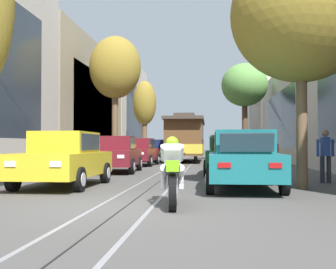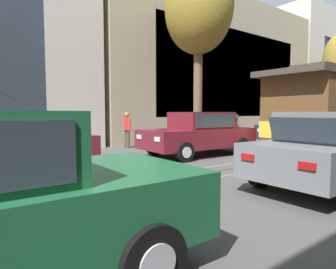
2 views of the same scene
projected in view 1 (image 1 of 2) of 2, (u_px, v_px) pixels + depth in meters
name	position (u px, v px, depth m)	size (l,w,h in m)	color
ground_plane	(185.00, 163.00, 29.16)	(160.00, 160.00, 0.00)	#4C4947
trolley_track_rails	(187.00, 161.00, 32.38)	(1.14, 60.35, 0.01)	gray
building_facade_left	(71.00, 97.00, 34.50)	(5.38, 52.05, 10.74)	beige
building_facade_right	(304.00, 102.00, 33.93)	(4.80, 52.05, 10.86)	beige
parked_car_yellow_near_left	(64.00, 159.00, 12.59)	(2.04, 4.38, 1.58)	gold
parked_car_maroon_second_left	(116.00, 154.00, 19.16)	(2.14, 4.42, 1.58)	maroon
parked_car_maroon_mid_left	(139.00, 152.00, 25.49)	(2.10, 4.40, 1.58)	maroon
parked_car_navy_fourth_left	(155.00, 150.00, 31.91)	(2.03, 4.37, 1.58)	#19234C
parked_car_teal_near_right	(243.00, 160.00, 11.79)	(2.02, 4.37, 1.58)	#196B70
parked_car_green_second_right	(229.00, 155.00, 17.70)	(2.05, 4.38, 1.58)	#1E6038
parked_car_grey_mid_right	(226.00, 152.00, 24.18)	(2.04, 4.38, 1.58)	slate
street_tree_kerb_left_second	(115.00, 68.00, 27.34)	(3.23, 2.73, 8.02)	brown
street_tree_kerb_left_mid	(144.00, 105.00, 41.71)	(2.25, 2.27, 7.32)	brown
street_tree_kerb_right_near	(301.00, 15.00, 12.10)	(3.90, 3.62, 6.70)	brown
street_tree_kerb_right_second	(245.00, 86.00, 34.46)	(3.64, 3.90, 7.65)	brown
cable_car_trolley	(186.00, 138.00, 30.93)	(2.58, 9.14, 3.28)	brown
motorcycle_with_rider	(172.00, 173.00, 8.57)	(0.61, 1.99, 1.37)	black
pedestrian_on_left_pavement	(274.00, 150.00, 27.50)	(0.55, 0.38, 1.55)	slate
pedestrian_on_right_pavement	(325.00, 153.00, 13.78)	(0.55, 0.36, 1.68)	#282D38
pedestrian_crossing_far	(74.00, 150.00, 24.84)	(0.55, 0.34, 1.58)	#4C4233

